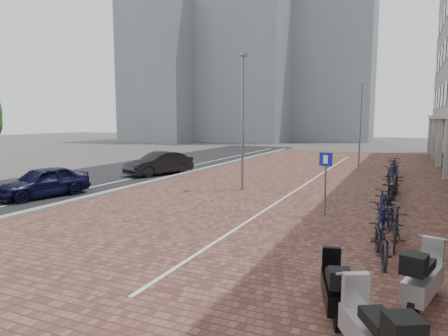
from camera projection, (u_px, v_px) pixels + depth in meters
ground at (133, 239)px, 10.90m from camera, size 140.00×140.00×0.00m
plaza_brick at (306, 182)px, 20.91m from camera, size 14.50×42.00×0.04m
street_asphalt at (135, 171)px, 25.44m from camera, size 8.00×50.00×0.03m
curb at (188, 173)px, 23.83m from camera, size 0.35×42.00×0.14m
lane_line at (161, 172)px, 24.61m from camera, size 0.12×44.00×0.00m
parking_line at (310, 181)px, 20.83m from camera, size 0.10×30.00×0.00m
bg_towers at (256, 47)px, 59.30m from camera, size 33.00×23.00×32.00m
car_navy at (43, 182)px, 16.70m from camera, size 2.39×4.09×1.31m
car_dark at (159, 163)px, 23.46m from camera, size 2.84×4.37×1.36m
scooter_front at (373, 334)px, 5.00m from camera, size 1.28×1.75×1.17m
scooter_mid at (334, 286)px, 6.61m from camera, size 0.85×1.57×1.03m
scooter_back at (424, 277)px, 6.83m from camera, size 0.96×1.78×1.17m
parking_sign at (325, 175)px, 13.25m from camera, size 0.44×0.17×2.18m
lamp_near at (242, 124)px, 18.03m from camera, size 0.12×0.12×6.11m
lamp_far at (360, 126)px, 27.28m from camera, size 0.12×0.12×5.68m
bike_row at (391, 186)px, 16.45m from camera, size 1.21×18.14×1.05m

